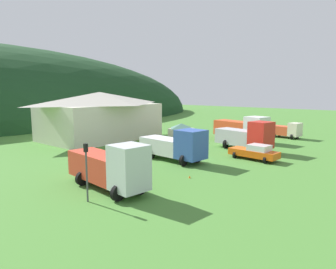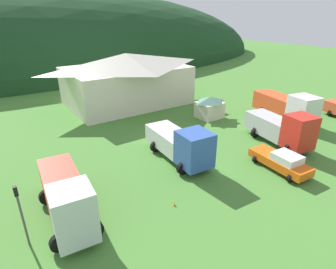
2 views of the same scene
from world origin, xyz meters
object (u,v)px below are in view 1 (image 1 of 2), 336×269
at_px(heavy_rig_white, 243,128).
at_px(traffic_light_west, 86,166).
at_px(light_truck_cream, 286,130).
at_px(traffic_cone_near_pickup, 190,178).
at_px(tow_truck_silver, 110,167).
at_px(crane_truck_red, 247,136).
at_px(play_shed_cream, 181,132).
at_px(service_pickup_orange, 255,152).
at_px(depot_building, 100,115).
at_px(box_truck_blue, 176,145).

relative_size(heavy_rig_white, traffic_light_west, 2.24).
distance_m(light_truck_cream, traffic_cone_near_pickup, 27.57).
bearing_deg(traffic_cone_near_pickup, tow_truck_silver, 157.30).
bearing_deg(tow_truck_silver, traffic_cone_near_pickup, 72.68).
bearing_deg(tow_truck_silver, crane_truck_red, 93.19).
relative_size(play_shed_cream, service_pickup_orange, 0.59).
height_order(depot_building, traffic_light_west, depot_building).
bearing_deg(heavy_rig_white, traffic_light_west, -71.17).
bearing_deg(depot_building, service_pickup_orange, -85.67).
xyz_separation_m(depot_building, play_shed_cream, (5.66, -11.16, -2.28)).
height_order(play_shed_cream, tow_truck_silver, tow_truck_silver).
bearing_deg(service_pickup_orange, tow_truck_silver, -98.35).
xyz_separation_m(heavy_rig_white, traffic_light_west, (-29.47, -3.68, 0.56)).
xyz_separation_m(box_truck_blue, heavy_rig_white, (16.48, 0.77, 0.18)).
bearing_deg(heavy_rig_white, box_truck_blue, -75.62).
relative_size(crane_truck_red, heavy_rig_white, 0.87).
relative_size(box_truck_blue, traffic_light_west, 2.01).
relative_size(depot_building, box_truck_blue, 2.20).
xyz_separation_m(box_truck_blue, service_pickup_orange, (5.87, -5.99, -0.85)).
height_order(crane_truck_red, heavy_rig_white, crane_truck_red).
bearing_deg(play_shed_cream, box_truck_blue, -144.54).
bearing_deg(depot_building, play_shed_cream, -63.12).
distance_m(traffic_light_west, traffic_cone_near_pickup, 9.32).
distance_m(play_shed_cream, light_truck_cream, 16.91).
distance_m(heavy_rig_white, traffic_cone_near_pickup, 21.49).
bearing_deg(depot_building, tow_truck_silver, -125.59).
distance_m(heavy_rig_white, light_truck_cream, 7.89).
distance_m(crane_truck_red, light_truck_cream, 13.20).
bearing_deg(play_shed_cream, crane_truck_red, -87.63).
xyz_separation_m(depot_building, crane_truck_red, (6.06, -21.05, -1.88)).
relative_size(light_truck_cream, traffic_cone_near_pickup, 11.05).
xyz_separation_m(heavy_rig_white, traffic_cone_near_pickup, (-20.67, -5.58, -1.86)).
bearing_deg(traffic_light_west, service_pickup_orange, -9.29).
height_order(box_truck_blue, light_truck_cream, box_truck_blue).
bearing_deg(service_pickup_orange, heavy_rig_white, 127.25).
relative_size(play_shed_cream, crane_truck_red, 0.41).
xyz_separation_m(depot_building, light_truck_cream, (19.25, -21.21, -2.44)).
bearing_deg(tow_truck_silver, depot_building, 149.79).
height_order(depot_building, tow_truck_silver, depot_building).
height_order(depot_building, light_truck_cream, depot_building).
bearing_deg(light_truck_cream, heavy_rig_white, -110.18).
xyz_separation_m(play_shed_cream, box_truck_blue, (-9.71, -6.91, 0.30)).
xyz_separation_m(play_shed_cream, heavy_rig_white, (6.78, -6.15, 0.48)).
height_order(heavy_rig_white, traffic_cone_near_pickup, heavy_rig_white).
relative_size(play_shed_cream, light_truck_cream, 0.61).
bearing_deg(light_truck_cream, service_pickup_orange, -71.08).
bearing_deg(tow_truck_silver, light_truck_cream, 93.78).
distance_m(tow_truck_silver, service_pickup_orange, 16.79).
xyz_separation_m(crane_truck_red, service_pickup_orange, (-4.24, -3.02, -0.94)).
bearing_deg(box_truck_blue, traffic_light_west, -73.35).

